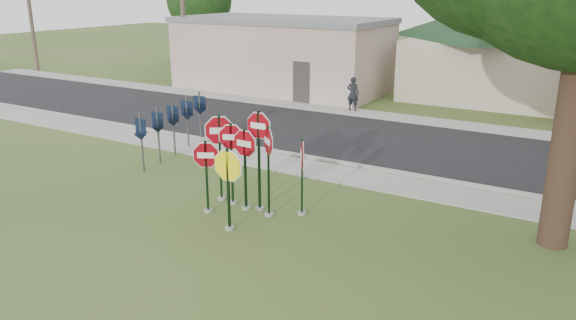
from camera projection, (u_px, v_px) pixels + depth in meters
The scene contains 20 objects.
ground at pixel (216, 229), 14.39m from camera, with size 120.00×120.00×0.00m, color #37501E.
sidewalk_near at pixel (317, 170), 18.88m from camera, with size 60.00×1.60×0.06m, color gray.
road at pixel (370, 140), 22.57m from camera, with size 60.00×7.00×0.04m, color black.
sidewalk_far at pixel (406, 119), 26.10m from camera, with size 60.00×1.60×0.06m, color gray.
curb at pixel (330, 161), 19.69m from camera, with size 60.00×0.20×0.14m, color gray.
stop_sign_center at pixel (245, 158), 15.25m from camera, with size 1.03×0.24×2.43m.
stop_sign_yellow at pixel (228, 179), 13.99m from camera, with size 1.14×0.24×2.28m.
stop_sign_left at pixel (206, 168), 15.11m from camera, with size 0.87×0.49×2.14m.
stop_sign_right at pixel (268, 160), 14.75m from camera, with size 0.77×0.67×2.61m.
stop_sign_back_right at pixel (259, 147), 15.09m from camera, with size 1.01×0.24×2.92m.
stop_sign_back_left at pixel (232, 153), 15.63m from camera, with size 0.93×0.39×2.48m.
stop_sign_far_right at pixel (302, 167), 14.90m from camera, with size 0.60×0.94×2.26m.
stop_sign_far_left at pixel (220, 144), 15.89m from camera, with size 0.97×0.64×2.65m.
route_sign_row at pixel (173, 122), 20.35m from camera, with size 1.43×4.63×2.00m.
building_stucco at pixel (282, 53), 32.89m from camera, with size 12.20×6.20×4.20m.
building_house at pixel (494, 30), 30.34m from camera, with size 11.60×11.60×6.20m.
utility_pole_near at pixel (182, 3), 32.20m from camera, with size 2.20×0.26×9.50m.
utility_pole_far at pixel (29, 4), 39.12m from camera, with size 2.20×0.26×9.00m.
bg_tree_left at pixel (199, 0), 42.37m from camera, with size 4.90×4.90×7.35m.
pedestrian at pixel (353, 94), 27.48m from camera, with size 0.61×0.40×1.66m, color black.
Camera 1 is at (8.34, -10.39, 6.01)m, focal length 35.00 mm.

